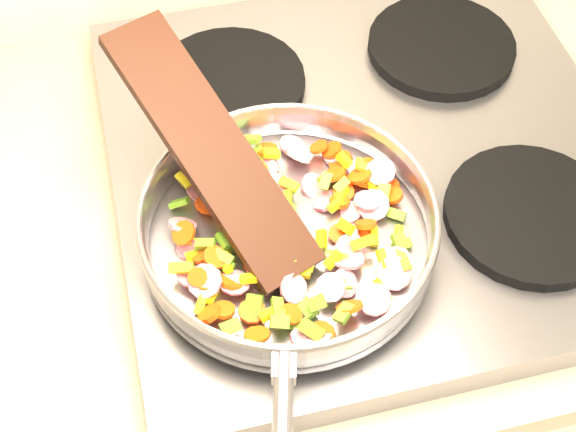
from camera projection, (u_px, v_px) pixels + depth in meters
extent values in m
cube|color=#939399|center=(368.00, 160.00, 0.96)|extent=(0.60, 0.60, 0.04)
cylinder|color=black|center=(282.00, 266.00, 0.83)|extent=(0.19, 0.19, 0.02)
cylinder|color=black|center=(531.00, 215.00, 0.87)|extent=(0.19, 0.19, 0.02)
cylinder|color=black|center=(229.00, 82.00, 1.00)|extent=(0.19, 0.19, 0.02)
cylinder|color=black|center=(441.00, 46.00, 1.04)|extent=(0.19, 0.19, 0.02)
cylinder|color=#9E9EA5|center=(288.00, 240.00, 0.84)|extent=(0.30, 0.30, 0.01)
torus|color=#9E9EA5|center=(288.00, 226.00, 0.82)|extent=(0.34, 0.34, 0.05)
torus|color=#9E9EA5|center=(288.00, 214.00, 0.80)|extent=(0.31, 0.31, 0.01)
cube|color=#9E9EA5|center=(284.00, 366.00, 0.71)|extent=(0.03, 0.03, 0.02)
cylinder|color=#EC440B|center=(361.00, 181.00, 0.87)|extent=(0.03, 0.03, 0.02)
cylinder|color=#EC440B|center=(232.00, 282.00, 0.79)|extent=(0.03, 0.03, 0.03)
cube|color=#5B941F|center=(343.00, 284.00, 0.79)|extent=(0.02, 0.02, 0.01)
cylinder|color=red|center=(245.00, 228.00, 0.84)|extent=(0.02, 0.03, 0.01)
cube|color=#5B941F|center=(180.00, 203.00, 0.85)|extent=(0.02, 0.02, 0.02)
cylinder|color=red|center=(298.00, 155.00, 0.89)|extent=(0.04, 0.03, 0.03)
cube|color=#5B941F|center=(251.00, 244.00, 0.81)|extent=(0.02, 0.02, 0.02)
cube|color=#5B941F|center=(307.00, 308.00, 0.78)|extent=(0.02, 0.03, 0.01)
cube|color=yellow|center=(235.00, 183.00, 0.86)|extent=(0.03, 0.02, 0.02)
cube|color=yellow|center=(288.00, 202.00, 0.84)|extent=(0.01, 0.03, 0.01)
cylinder|color=red|center=(191.00, 276.00, 0.79)|extent=(0.03, 0.03, 0.01)
cube|color=#5B941F|center=(254.00, 302.00, 0.77)|extent=(0.02, 0.02, 0.02)
cube|color=yellow|center=(271.00, 313.00, 0.76)|extent=(0.02, 0.01, 0.01)
cube|color=yellow|center=(289.00, 184.00, 0.85)|extent=(0.02, 0.02, 0.01)
cube|color=yellow|center=(403.00, 259.00, 0.80)|extent=(0.01, 0.03, 0.01)
cube|color=#5B941F|center=(311.00, 330.00, 0.75)|extent=(0.03, 0.03, 0.02)
cylinder|color=#EC440B|center=(346.00, 182.00, 0.88)|extent=(0.03, 0.03, 0.01)
cylinder|color=#EC440B|center=(267.00, 229.00, 0.84)|extent=(0.03, 0.03, 0.02)
cylinder|color=#EC440B|center=(272.00, 220.00, 0.85)|extent=(0.03, 0.03, 0.01)
cube|color=#5B941F|center=(230.00, 327.00, 0.76)|extent=(0.02, 0.02, 0.01)
cube|color=yellow|center=(302.00, 273.00, 0.79)|extent=(0.02, 0.01, 0.01)
cube|color=#5B941F|center=(251.00, 140.00, 0.89)|extent=(0.03, 0.02, 0.02)
cylinder|color=red|center=(266.00, 171.00, 0.88)|extent=(0.04, 0.04, 0.02)
cube|color=yellow|center=(233.00, 233.00, 0.81)|extent=(0.02, 0.02, 0.02)
cylinder|color=#EC440B|center=(366.00, 224.00, 0.82)|extent=(0.02, 0.02, 0.02)
cylinder|color=red|center=(368.00, 201.00, 0.85)|extent=(0.03, 0.03, 0.01)
cube|color=#5B941F|center=(307.00, 253.00, 0.81)|extent=(0.02, 0.03, 0.02)
cube|color=yellow|center=(239.00, 168.00, 0.88)|extent=(0.02, 0.02, 0.01)
cylinder|color=red|center=(205.00, 281.00, 0.78)|extent=(0.05, 0.05, 0.02)
cube|color=yellow|center=(195.00, 255.00, 0.81)|extent=(0.02, 0.01, 0.01)
cylinder|color=#EC440B|center=(334.00, 174.00, 0.87)|extent=(0.04, 0.04, 0.02)
cylinder|color=#EC440B|center=(394.00, 196.00, 0.86)|extent=(0.03, 0.03, 0.01)
cube|color=#5B941F|center=(327.00, 179.00, 0.88)|extent=(0.02, 0.02, 0.01)
cube|color=#5B941F|center=(239.00, 194.00, 0.87)|extent=(0.01, 0.02, 0.01)
cylinder|color=red|center=(244.00, 174.00, 0.88)|extent=(0.03, 0.03, 0.02)
cylinder|color=red|center=(247.00, 162.00, 0.88)|extent=(0.03, 0.03, 0.01)
cube|color=#5B941F|center=(288.00, 247.00, 0.82)|extent=(0.02, 0.01, 0.02)
cylinder|color=#EC440B|center=(360.00, 176.00, 0.87)|extent=(0.03, 0.03, 0.02)
cylinder|color=red|center=(327.00, 201.00, 0.86)|extent=(0.05, 0.05, 0.02)
cylinder|color=red|center=(292.00, 146.00, 0.91)|extent=(0.03, 0.03, 0.01)
cube|color=yellow|center=(341.00, 195.00, 0.86)|extent=(0.02, 0.02, 0.01)
cube|color=#5B941F|center=(342.00, 185.00, 0.86)|extent=(0.02, 0.02, 0.02)
cylinder|color=#EC440B|center=(183.00, 233.00, 0.81)|extent=(0.03, 0.03, 0.02)
cube|color=yellow|center=(346.00, 227.00, 0.82)|extent=(0.02, 0.02, 0.02)
cylinder|color=#EC440B|center=(203.00, 254.00, 0.81)|extent=(0.03, 0.03, 0.02)
cylinder|color=#EC440B|center=(389.00, 187.00, 0.87)|extent=(0.03, 0.02, 0.02)
cube|color=yellow|center=(288.00, 255.00, 0.80)|extent=(0.01, 0.03, 0.01)
cube|color=#5B941F|center=(344.00, 313.00, 0.76)|extent=(0.02, 0.02, 0.01)
cylinder|color=#EC440B|center=(281.00, 217.00, 0.83)|extent=(0.03, 0.03, 0.02)
cylinder|color=red|center=(251.00, 200.00, 0.86)|extent=(0.04, 0.04, 0.02)
cube|color=yellow|center=(383.00, 259.00, 0.80)|extent=(0.01, 0.02, 0.02)
cube|color=#5B941F|center=(257.00, 184.00, 0.87)|extent=(0.03, 0.02, 0.02)
cube|color=yellow|center=(230.00, 178.00, 0.85)|extent=(0.02, 0.02, 0.02)
cube|color=yellow|center=(302.00, 262.00, 0.81)|extent=(0.02, 0.02, 0.01)
cylinder|color=#EC440B|center=(339.00, 233.00, 0.83)|extent=(0.03, 0.03, 0.01)
cylinder|color=red|center=(188.00, 249.00, 0.82)|extent=(0.03, 0.03, 0.02)
cube|color=yellow|center=(200.00, 305.00, 0.78)|extent=(0.02, 0.02, 0.02)
cylinder|color=#EC440B|center=(368.00, 233.00, 0.83)|extent=(0.03, 0.03, 0.02)
cube|color=#5B941F|center=(287.00, 221.00, 0.83)|extent=(0.02, 0.02, 0.01)
cube|color=#5B941F|center=(234.00, 208.00, 0.85)|extent=(0.02, 0.02, 0.01)
cylinder|color=#EC440B|center=(349.00, 307.00, 0.77)|extent=(0.03, 0.02, 0.02)
cylinder|color=red|center=(183.00, 225.00, 0.83)|extent=(0.03, 0.03, 0.03)
cylinder|color=red|center=(203.00, 163.00, 0.87)|extent=(0.05, 0.04, 0.03)
cube|color=yellow|center=(336.00, 205.00, 0.85)|extent=(0.02, 0.02, 0.01)
cylinder|color=red|center=(394.00, 273.00, 0.80)|extent=(0.05, 0.04, 0.03)
cube|color=yellow|center=(212.00, 294.00, 0.79)|extent=(0.02, 0.03, 0.02)
cube|color=#5B941F|center=(245.00, 187.00, 0.86)|extent=(0.02, 0.02, 0.02)
cylinder|color=#EC440B|center=(341.00, 162.00, 0.89)|extent=(0.03, 0.04, 0.02)
cube|color=#5B941F|center=(335.00, 287.00, 0.78)|extent=(0.02, 0.01, 0.02)
cylinder|color=#EC440B|center=(252.00, 168.00, 0.88)|extent=(0.03, 0.03, 0.02)
cube|color=yellow|center=(272.00, 153.00, 0.88)|extent=(0.02, 0.01, 0.01)
cube|color=yellow|center=(333.00, 260.00, 0.79)|extent=(0.02, 0.02, 0.02)
cylinder|color=red|center=(351.00, 212.00, 0.85)|extent=(0.03, 0.03, 0.01)
cube|color=#5B941F|center=(402.00, 245.00, 0.82)|extent=(0.02, 0.02, 0.01)
cube|color=#5B941F|center=(233.00, 241.00, 0.82)|extent=(0.02, 0.02, 0.02)
cube|color=#5B941F|center=(205.00, 244.00, 0.80)|extent=(0.02, 0.02, 0.01)
cylinder|color=red|center=(235.00, 282.00, 0.79)|extent=(0.04, 0.04, 0.01)
cylinder|color=red|center=(318.00, 335.00, 0.75)|extent=(0.04, 0.03, 0.02)
cylinder|color=#EC440B|center=(252.00, 311.00, 0.77)|extent=(0.04, 0.04, 0.01)
cylinder|color=#EC440B|center=(251.00, 171.00, 0.87)|extent=(0.02, 0.02, 0.01)
cube|color=yellow|center=(252.00, 278.00, 0.78)|extent=(0.03, 0.02, 0.02)
cylinder|color=#EC440B|center=(206.00, 283.00, 0.79)|extent=(0.03, 0.03, 0.01)
cube|color=yellow|center=(248.00, 234.00, 0.83)|extent=(0.02, 0.02, 0.01)
cube|color=#5B941F|center=(364.00, 167.00, 0.87)|extent=(0.02, 0.02, 0.01)
cube|color=#5B941F|center=(287.00, 208.00, 0.85)|extent=(0.02, 0.02, 0.02)
cube|color=yellow|center=(381.00, 291.00, 0.79)|extent=(0.02, 0.03, 0.02)
cube|color=yellow|center=(310.00, 260.00, 0.80)|extent=(0.02, 0.03, 0.02)
cylinder|color=#EC440B|center=(368.00, 166.00, 0.87)|extent=(0.03, 0.03, 0.02)
cube|color=#5B941F|center=(326.00, 181.00, 0.86)|extent=(0.02, 0.02, 0.01)
cube|color=#5B941F|center=(400.00, 242.00, 0.81)|extent=(0.02, 0.02, 0.01)
cylinder|color=#EC440B|center=(322.00, 335.00, 0.75)|extent=(0.03, 0.04, 0.02)
cube|color=#5B941F|center=(286.00, 268.00, 0.79)|extent=(0.02, 0.02, 0.02)
cylinder|color=#EC440B|center=(260.00, 166.00, 0.89)|extent=(0.03, 0.03, 0.02)
cylinder|color=#EC440B|center=(223.00, 310.00, 0.77)|extent=(0.03, 0.03, 0.01)
cylinder|color=red|center=(272.00, 186.00, 0.86)|extent=(0.04, 0.05, 0.01)
cube|color=#5B941F|center=(280.00, 322.00, 0.75)|extent=(0.02, 0.02, 0.01)
cube|color=yellow|center=(210.00, 287.00, 0.80)|extent=(0.02, 0.02, 0.02)
cylinder|color=#EC440B|center=(257.00, 335.00, 0.75)|extent=(0.03, 0.03, 0.02)
cylinder|color=#EC440B|center=(253.00, 263.00, 0.80)|extent=(0.03, 0.03, 0.02)
cube|color=yellow|center=(260.00, 274.00, 0.80)|extent=(0.01, 0.03, 0.02)
cube|color=yellow|center=(276.00, 259.00, 0.80)|extent=(0.01, 0.03, 0.01)
cube|color=#5B941F|center=(284.00, 190.00, 0.87)|extent=(0.02, 0.03, 0.01)
cylinder|color=red|center=(374.00, 299.00, 0.78)|extent=(0.04, 0.04, 0.01)
cylinder|color=#EC440B|center=(209.00, 314.00, 0.77)|extent=(0.03, 0.02, 0.02)
cylinder|color=#EC440B|center=(197.00, 281.00, 0.80)|extent=(0.03, 0.04, 0.02)
cylinder|color=red|center=(294.00, 289.00, 0.78)|extent=(0.04, 0.03, 0.03)
cube|color=yellow|center=(322.00, 240.00, 0.83)|extent=(0.02, 0.02, 0.02)
cube|color=#5B941F|center=(397.00, 215.00, 0.85)|extent=(0.02, 0.02, 0.01)
cylinder|color=red|center=(331.00, 287.00, 0.77)|extent=(0.04, 0.04, 0.02)
cylinder|color=#EC440B|center=(291.00, 314.00, 0.76)|extent=(0.03, 0.03, 0.02)
cylinder|color=#EC440B|center=(340.00, 202.00, 0.86)|extent=(0.03, 0.03, 0.01)
cube|color=yellow|center=(261.00, 252.00, 0.81)|extent=(0.02, 0.02, 0.01)
cylinder|color=#EC440B|center=(343.00, 192.00, 0.87)|extent=(0.03, 0.03, 0.01)
cylinder|color=red|center=(237.00, 197.00, 0.86)|extent=(0.04, 0.03, 0.03)
cylinder|color=red|center=(373.00, 205.00, 0.84)|extent=(0.05, 0.04, 0.03)
cylinder|color=#EC440B|center=(198.00, 277.00, 0.78)|extent=(0.02, 0.02, 0.02)
cube|color=#5B941F|center=(225.00, 240.00, 0.81)|extent=(0.02, 0.02, 0.01)
cube|color=#5B941F|center=(289.00, 218.00, 0.83)|extent=(0.02, 0.01, 0.02)
cube|color=#5B941F|center=(286.00, 221.00, 0.85)|extent=(0.02, 0.03, 0.02)
cylinder|color=#EC440B|center=(332.00, 150.00, 0.90)|extent=(0.03, 0.03, 0.02)
cube|color=yellow|center=(199.00, 244.00, 0.82)|extent=(0.02, 0.02, 0.01)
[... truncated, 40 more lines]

